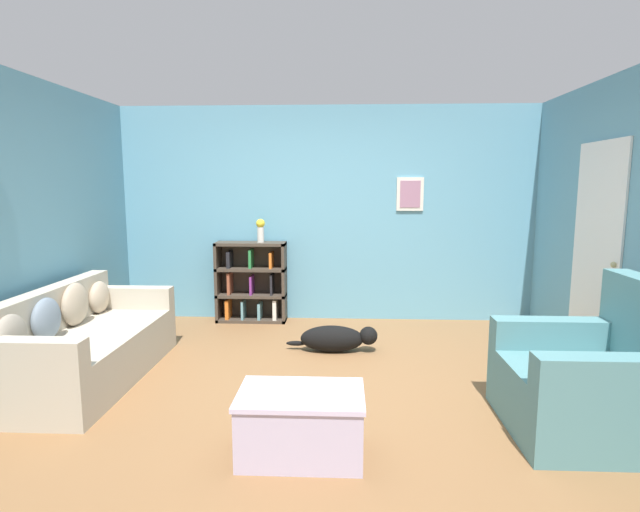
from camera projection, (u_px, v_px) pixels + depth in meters
name	position (u px, v px, depth m)	size (l,w,h in m)	color
ground_plane	(318.00, 390.00, 4.08)	(14.00, 14.00, 0.00)	brown
wall_back	(327.00, 214.00, 6.12)	(5.60, 0.13, 2.60)	#609EB7
wall_left	(2.00, 230.00, 4.01)	(0.13, 5.00, 2.60)	#609EB7
couch	(83.00, 345.00, 4.27)	(0.85, 1.89, 0.80)	#B7AD99
bookshelf	(251.00, 283.00, 6.09)	(0.85, 0.28, 0.97)	#42382D
recliner_chair	(595.00, 381.00, 3.35)	(1.00, 1.00, 1.04)	slate
coffee_table	(301.00, 422.00, 3.07)	(0.77, 0.50, 0.41)	#BCB2D1
dog	(336.00, 338.00, 4.99)	(0.92, 0.24, 0.27)	black
vase	(261.00, 229.00, 5.97)	(0.11, 0.11, 0.28)	silver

